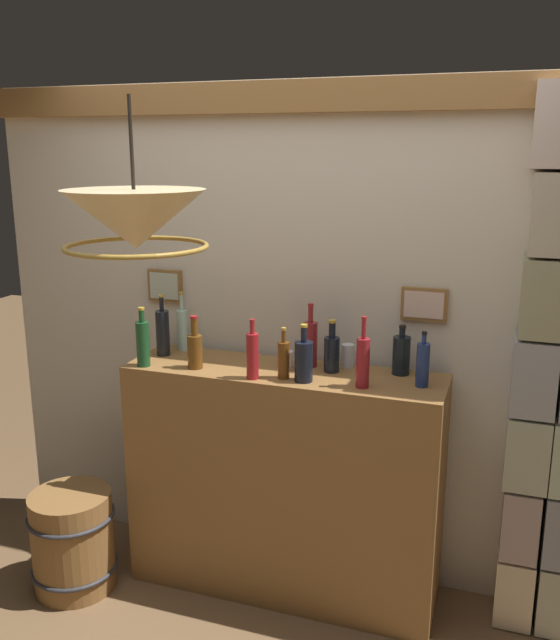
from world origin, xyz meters
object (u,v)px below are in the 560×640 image
(liquor_bottle_amaro, at_px, (163,332))
(liquor_bottle_tequila, at_px, (182,329))
(liquor_bottle_vermouth, at_px, (284,359))
(liquor_bottle_brandy, at_px, (401,355))
(liquor_bottle_vodka, at_px, (363,361))
(liquor_bottle_rum, at_px, (332,352))
(pendant_lamp, at_px, (135,221))
(glass_tumbler_rocks, at_px, (348,356))
(glass_tumbler_highball, at_px, (287,360))
(liquor_bottle_gin, at_px, (195,349))
(liquor_bottle_whiskey, at_px, (304,360))
(liquor_bottle_scotch, at_px, (423,364))
(liquor_bottle_mezcal, at_px, (252,355))
(liquor_bottle_rye, at_px, (310,343))
(liquor_bottle_port, at_px, (143,342))
(wooden_barrel, at_px, (73,541))

(liquor_bottle_amaro, bearing_deg, liquor_bottle_tequila, 64.82)
(liquor_bottle_vermouth, bearing_deg, liquor_bottle_brandy, 25.61)
(liquor_bottle_vodka, relative_size, liquor_bottle_vermouth, 1.34)
(liquor_bottle_rum, bearing_deg, liquor_bottle_brandy, 12.75)
(pendant_lamp, bearing_deg, glass_tumbler_rocks, 66.76)
(liquor_bottle_amaro, bearing_deg, glass_tumbler_highball, 0.16)
(pendant_lamp, bearing_deg, liquor_bottle_amaro, 115.38)
(glass_tumbler_rocks, bearing_deg, liquor_bottle_gin, -159.66)
(liquor_bottle_gin, xyz_separation_m, liquor_bottle_vodka, (0.78, -0.00, 0.02))
(liquor_bottle_whiskey, relative_size, pendant_lamp, 0.54)
(liquor_bottle_scotch, bearing_deg, liquor_bottle_rum, 171.03)
(glass_tumbler_highball, bearing_deg, liquor_bottle_mezcal, -117.42)
(liquor_bottle_brandy, relative_size, liquor_bottle_amaro, 0.75)
(liquor_bottle_brandy, height_order, liquor_bottle_mezcal, liquor_bottle_mezcal)
(liquor_bottle_gin, height_order, liquor_bottle_rum, liquor_bottle_gin)
(liquor_bottle_vodka, bearing_deg, liquor_bottle_amaro, 172.22)
(liquor_bottle_gin, height_order, liquor_bottle_amaro, liquor_bottle_amaro)
(liquor_bottle_scotch, bearing_deg, liquor_bottle_mezcal, -168.77)
(liquor_bottle_vodka, bearing_deg, glass_tumbler_rocks, 116.43)
(liquor_bottle_amaro, relative_size, liquor_bottle_rye, 1.01)
(liquor_bottle_whiskey, xyz_separation_m, liquor_bottle_scotch, (0.50, 0.10, 0.00))
(glass_tumbler_rocks, bearing_deg, liquor_bottle_port, -161.91)
(liquor_bottle_tequila, height_order, glass_tumbler_highball, liquor_bottle_tequila)
(liquor_bottle_tequila, xyz_separation_m, liquor_bottle_mezcal, (0.49, -0.29, -0.00))
(liquor_bottle_mezcal, relative_size, glass_tumbler_rocks, 2.48)
(liquor_bottle_vodka, height_order, wooden_barrel, liquor_bottle_vodka)
(liquor_bottle_rye, bearing_deg, liquor_bottle_scotch, -11.60)
(liquor_bottle_rum, bearing_deg, wooden_barrel, -161.22)
(liquor_bottle_rum, distance_m, liquor_bottle_whiskey, 0.19)
(liquor_bottle_rum, relative_size, pendant_lamp, 0.51)
(liquor_bottle_rum, bearing_deg, liquor_bottle_rye, 159.34)
(liquor_bottle_brandy, distance_m, pendant_lamp, 1.42)
(liquor_bottle_amaro, bearing_deg, liquor_bottle_mezcal, -18.95)
(liquor_bottle_rye, xyz_separation_m, pendant_lamp, (-0.28, -1.01, 0.65))
(liquor_bottle_rye, relative_size, pendant_lamp, 0.63)
(liquor_bottle_scotch, xyz_separation_m, pendant_lamp, (-0.81, -0.90, 0.66))
(liquor_bottle_tequila, height_order, wooden_barrel, liquor_bottle_tequila)
(liquor_bottle_vodka, xyz_separation_m, liquor_bottle_rye, (-0.29, 0.20, -0.00))
(glass_tumbler_highball, bearing_deg, liquor_bottle_scotch, -4.21)
(liquor_bottle_rum, height_order, pendant_lamp, pendant_lamp)
(liquor_bottle_scotch, relative_size, liquor_bottle_rye, 0.81)
(liquor_bottle_rum, relative_size, liquor_bottle_scotch, 1.00)
(liquor_bottle_brandy, distance_m, liquor_bottle_vermouth, 0.53)
(liquor_bottle_amaro, xyz_separation_m, liquor_bottle_rye, (0.73, 0.06, -0.00))
(liquor_bottle_port, distance_m, liquor_bottle_rye, 0.77)
(liquor_bottle_amaro, xyz_separation_m, liquor_bottle_mezcal, (0.54, -0.19, -0.01))
(liquor_bottle_whiskey, bearing_deg, liquor_bottle_amaro, 169.14)
(glass_tumbler_highball, height_order, wooden_barrel, glass_tumbler_highball)
(liquor_bottle_brandy, xyz_separation_m, wooden_barrel, (-1.48, -0.47, -0.96))
(liquor_bottle_vodka, bearing_deg, liquor_bottle_scotch, 21.99)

